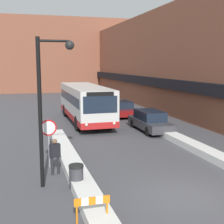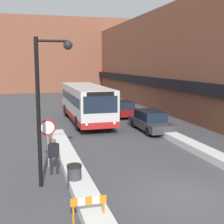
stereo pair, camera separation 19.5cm
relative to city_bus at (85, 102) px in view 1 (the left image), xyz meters
The scene contains 13 objects.
ground_plane 15.92m from the city_bus, 87.47° to the right, with size 160.00×160.00×0.00m, color #47474C.
building_row_right 13.90m from the city_bus, 37.48° to the left, with size 5.50×60.00×10.39m.
building_backdrop_far 32.19m from the city_bus, 88.74° to the left, with size 26.00×8.00×12.72m.
snow_bank_left 13.24m from the city_bus, 102.74° to the right, with size 0.90×17.36×0.36m.
snow_bank_right 12.95m from the city_bus, 70.48° to the right, with size 0.90×13.20×0.40m.
city_bus is the anchor object (origin of this frame).
parked_car_front 6.22m from the city_bus, 50.62° to the right, with size 1.83×4.83×1.49m.
parked_car_back 4.52m from the city_bus, 27.91° to the left, with size 1.90×4.61×1.41m.
stop_sign 11.67m from the city_bus, 109.60° to the right, with size 0.76×0.08×2.30m.
street_lamp 14.07m from the city_bus, 107.08° to the right, with size 1.46×0.36×5.89m.
pedestrian 12.64m from the city_bus, 107.28° to the right, with size 0.51×0.30×1.62m.
trash_bin 14.23m from the city_bus, 102.68° to the right, with size 0.59×0.59×0.95m.
construction_barricade 17.23m from the city_bus, 100.57° to the right, with size 1.10×0.06×0.94m.
Camera 1 is at (-5.73, -9.72, 4.88)m, focal length 50.00 mm.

